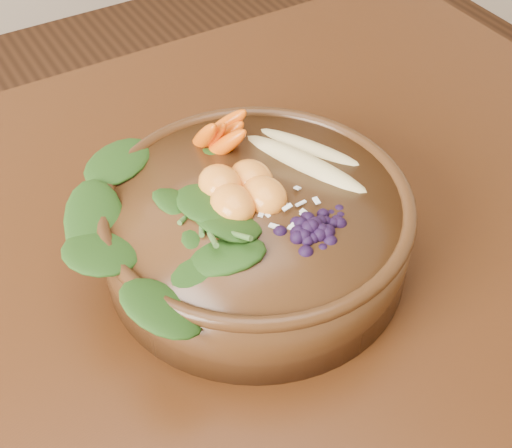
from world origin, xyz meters
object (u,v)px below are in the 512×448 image
object	(u,v)px
kale_heap	(172,181)
blueberry_pile	(313,212)
carrot_cluster	(227,108)
banana_halves	(307,143)
mandarin_cluster	(242,179)
stoneware_bowl	(256,232)

from	to	relation	value
kale_heap	blueberry_pile	distance (m)	0.13
carrot_cluster	banana_halves	distance (m)	0.08
mandarin_cluster	blueberry_pile	bearing A→B (deg)	-69.14
banana_halves	blueberry_pile	world-z (taller)	blueberry_pile
stoneware_bowl	blueberry_pile	bearing A→B (deg)	-67.02
blueberry_pile	stoneware_bowl	bearing A→B (deg)	112.98
stoneware_bowl	banana_halves	xyz separation A→B (m)	(0.08, 0.03, 0.05)
banana_halves	mandarin_cluster	xyz separation A→B (m)	(-0.08, -0.01, 0.00)
banana_halves	blueberry_pile	xyz separation A→B (m)	(-0.05, -0.09, 0.01)
kale_heap	carrot_cluster	distance (m)	0.10
stoneware_bowl	carrot_cluster	xyz separation A→B (m)	(0.02, 0.09, 0.08)
stoneware_bowl	banana_halves	size ratio (longest dim) A/B	1.74
carrot_cluster	blueberry_pile	xyz separation A→B (m)	(0.00, -0.15, -0.02)
carrot_cluster	stoneware_bowl	bearing A→B (deg)	-123.69
stoneware_bowl	kale_heap	world-z (taller)	kale_heap
carrot_cluster	banana_halves	world-z (taller)	carrot_cluster
carrot_cluster	blueberry_pile	world-z (taller)	carrot_cluster
kale_heap	mandarin_cluster	bearing A→B (deg)	-21.66
banana_halves	blueberry_pile	distance (m)	0.10
banana_halves	mandarin_cluster	size ratio (longest dim) A/B	1.81
carrot_cluster	blueberry_pile	distance (m)	0.15
kale_heap	banana_halves	world-z (taller)	kale_heap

